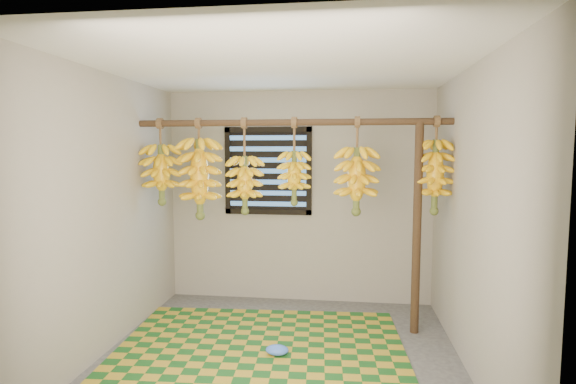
# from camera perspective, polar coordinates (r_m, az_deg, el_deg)

# --- Properties ---
(floor) EXTENTS (3.00, 3.00, 0.01)m
(floor) POSITION_cam_1_polar(r_m,az_deg,el_deg) (4.01, -1.07, -20.43)
(floor) COLOR #434343
(floor) RESTS_ON ground
(ceiling) EXTENTS (3.00, 3.00, 0.01)m
(ceiling) POSITION_cam_1_polar(r_m,az_deg,el_deg) (3.67, -1.14, 15.79)
(ceiling) COLOR silver
(ceiling) RESTS_ON wall_back
(wall_back) EXTENTS (3.00, 0.01, 2.40)m
(wall_back) POSITION_cam_1_polar(r_m,az_deg,el_deg) (5.13, 1.36, -0.67)
(wall_back) COLOR gray
(wall_back) RESTS_ON floor
(wall_left) EXTENTS (0.01, 3.00, 2.40)m
(wall_left) POSITION_cam_1_polar(r_m,az_deg,el_deg) (4.15, -22.17, -2.52)
(wall_left) COLOR gray
(wall_left) RESTS_ON floor
(wall_right) EXTENTS (0.01, 3.00, 2.40)m
(wall_right) POSITION_cam_1_polar(r_m,az_deg,el_deg) (3.74, 22.38, -3.35)
(wall_right) COLOR gray
(wall_right) RESTS_ON floor
(window) EXTENTS (1.00, 0.04, 1.00)m
(window) POSITION_cam_1_polar(r_m,az_deg,el_deg) (5.13, -2.56, 2.68)
(window) COLOR black
(window) RESTS_ON wall_back
(hanging_pole) EXTENTS (3.00, 0.06, 0.06)m
(hanging_pole) POSITION_cam_1_polar(r_m,az_deg,el_deg) (4.31, 0.26, 8.82)
(hanging_pole) COLOR #462E1B
(hanging_pole) RESTS_ON wall_left
(support_post) EXTENTS (0.08, 0.08, 2.00)m
(support_post) POSITION_cam_1_polar(r_m,az_deg,el_deg) (4.39, 16.05, -4.56)
(support_post) COLOR #462E1B
(support_post) RESTS_ON floor
(woven_mat) EXTENTS (2.62, 2.15, 0.01)m
(woven_mat) POSITION_cam_1_polar(r_m,az_deg,el_deg) (4.11, -3.66, -19.60)
(woven_mat) COLOR #18531B
(woven_mat) RESTS_ON floor
(plastic_bag) EXTENTS (0.20, 0.15, 0.08)m
(plastic_bag) POSITION_cam_1_polar(r_m,az_deg,el_deg) (4.03, -1.40, -19.42)
(plastic_bag) COLOR #3F70EC
(plastic_bag) RESTS_ON woven_mat
(banana_bunch_a) EXTENTS (0.37, 0.37, 0.85)m
(banana_bunch_a) POSITION_cam_1_polar(r_m,az_deg,el_deg) (4.65, -15.78, 2.18)
(banana_bunch_a) COLOR brown
(banana_bunch_a) RESTS_ON hanging_pole
(banana_bunch_b) EXTENTS (0.39, 0.39, 0.98)m
(banana_bunch_b) POSITION_cam_1_polar(r_m,az_deg,el_deg) (4.51, -11.16, 1.70)
(banana_bunch_b) COLOR brown
(banana_bunch_b) RESTS_ON hanging_pole
(banana_bunch_c) EXTENTS (0.34, 0.34, 0.93)m
(banana_bunch_c) POSITION_cam_1_polar(r_m,az_deg,el_deg) (4.39, -5.51, 0.94)
(banana_bunch_c) COLOR brown
(banana_bunch_c) RESTS_ON hanging_pole
(banana_bunch_d) EXTENTS (0.31, 0.31, 0.84)m
(banana_bunch_d) POSITION_cam_1_polar(r_m,az_deg,el_deg) (4.31, 0.79, 1.84)
(banana_bunch_d) COLOR brown
(banana_bunch_d) RESTS_ON hanging_pole
(banana_bunch_e) EXTENTS (0.39, 0.39, 0.91)m
(banana_bunch_e) POSITION_cam_1_polar(r_m,az_deg,el_deg) (4.28, 8.70, 1.44)
(banana_bunch_e) COLOR brown
(banana_bunch_e) RESTS_ON hanging_pole
(banana_bunch_f) EXTENTS (0.32, 0.32, 0.90)m
(banana_bunch_f) POSITION_cam_1_polar(r_m,az_deg,el_deg) (4.36, 18.18, 1.88)
(banana_bunch_f) COLOR brown
(banana_bunch_f) RESTS_ON hanging_pole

